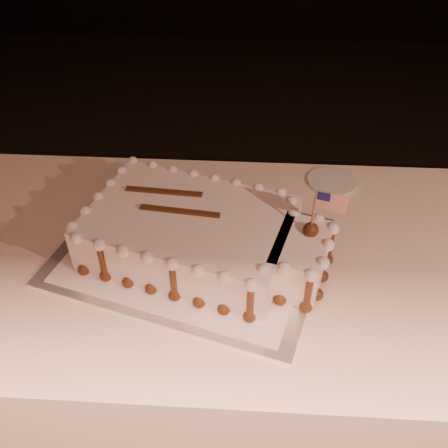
# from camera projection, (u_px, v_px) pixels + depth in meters

# --- Properties ---
(room_shell) EXTENTS (6.10, 8.10, 2.90)m
(room_shell) POSITION_uv_depth(u_px,v_px,m) (428.00, 193.00, 0.32)
(room_shell) COLOR black
(room_shell) RESTS_ON ground
(banquet_table) EXTENTS (2.40, 0.80, 0.75)m
(banquet_table) POSITION_uv_depth(u_px,v_px,m) (281.00, 349.00, 1.44)
(banquet_table) COLOR #FDDCC4
(banquet_table) RESTS_ON ground
(cake_board) EXTENTS (0.72, 0.61, 0.01)m
(cake_board) POSITION_uv_depth(u_px,v_px,m) (191.00, 251.00, 1.21)
(cake_board) COLOR white
(cake_board) RESTS_ON banquet_table
(doily) EXTENTS (0.64, 0.55, 0.00)m
(doily) POSITION_uv_depth(u_px,v_px,m) (191.00, 249.00, 1.20)
(doily) COLOR white
(doily) RESTS_ON cake_board
(sheet_cake) EXTENTS (0.61, 0.44, 0.23)m
(sheet_cake) POSITION_uv_depth(u_px,v_px,m) (203.00, 235.00, 1.16)
(sheet_cake) COLOR white
(sheet_cake) RESTS_ON doily
(side_plate) EXTENTS (0.14, 0.14, 0.01)m
(side_plate) POSITION_uv_depth(u_px,v_px,m) (332.00, 181.00, 1.42)
(side_plate) COLOR silver
(side_plate) RESTS_ON banquet_table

